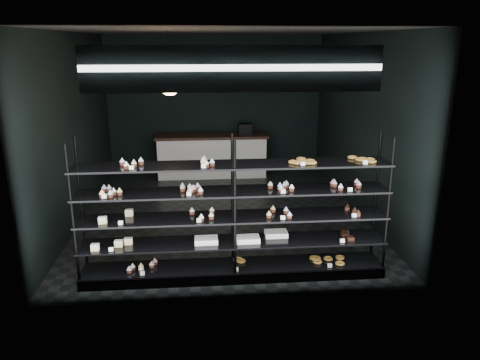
{
  "coord_description": "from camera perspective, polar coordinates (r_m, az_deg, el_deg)",
  "views": [
    {
      "loc": [
        -0.39,
        -8.12,
        3.03
      ],
      "look_at": [
        0.16,
        -1.9,
        1.19
      ],
      "focal_mm": 35.0,
      "sensor_mm": 36.0,
      "label": 1
    }
  ],
  "objects": [
    {
      "name": "signage",
      "position": [
        5.21,
        -0.77,
        13.37
      ],
      "size": [
        3.3,
        0.05,
        0.5
      ],
      "color": "#0D0C3D",
      "rests_on": "room"
    },
    {
      "name": "display_shelf",
      "position": [
        6.17,
        -0.98,
        -6.46
      ],
      "size": [
        4.0,
        0.5,
        1.91
      ],
      "color": "black",
      "rests_on": "room"
    },
    {
      "name": "room",
      "position": [
        8.25,
        -2.28,
        6.47
      ],
      "size": [
        5.01,
        6.01,
        3.2
      ],
      "color": "black",
      "rests_on": "ground"
    },
    {
      "name": "pendant_lamp",
      "position": [
        7.03,
        -8.58,
        11.55
      ],
      "size": [
        0.34,
        0.34,
        0.9
      ],
      "color": "black",
      "rests_on": "room"
    },
    {
      "name": "service_counter",
      "position": [
        10.92,
        -3.38,
        3.05
      ],
      "size": [
        2.57,
        0.65,
        1.23
      ],
      "color": "silver",
      "rests_on": "room"
    }
  ]
}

